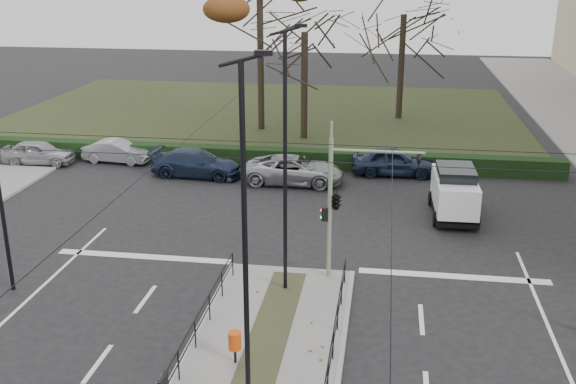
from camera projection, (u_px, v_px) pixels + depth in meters
The scene contains 17 objects.
ground at pixel (269, 340), 20.75m from camera, with size 140.00×140.00×0.00m, color black.
park at pixel (265, 114), 51.52m from camera, with size 38.00×26.00×0.10m, color #273018.
hedge at pixel (223, 155), 38.83m from camera, with size 38.00×1.00×1.00m, color black.
median_railing at pixel (252, 359), 18.00m from camera, with size 4.14×13.24×0.92m.
catenary at pixel (277, 218), 21.16m from camera, with size 20.00×34.00×6.00m.
traffic_light at pixel (339, 198), 23.70m from camera, with size 3.53×2.02×5.19m.
litter_bin at pixel (235, 341), 19.13m from camera, with size 0.38×0.38×0.97m.
streetlamp_median_near at pixel (246, 244), 15.77m from camera, with size 0.76×0.16×9.14m.
streetlamp_median_far at pixel (286, 162), 22.26m from camera, with size 0.76×0.16×9.10m.
parked_car_first at pixel (38, 152), 38.61m from camera, with size 1.65×4.10×1.40m, color #94969B.
parked_car_second at pixel (117, 151), 39.03m from camera, with size 1.37×3.93×1.29m, color #94969B.
parked_car_third at pixel (197, 163), 36.47m from camera, with size 2.02×4.97×1.44m, color #1A263E.
parked_car_fourth at pixel (294, 170), 35.29m from camera, with size 2.41×5.22×1.45m, color #94969B.
white_van at pixel (454, 191), 30.56m from camera, with size 2.07×4.33×2.32m.
bare_tree_center at pixel (404, 22), 47.78m from camera, with size 7.98×7.98×9.90m.
bare_tree_near at pixel (305, 40), 42.29m from camera, with size 5.91×5.91×9.05m.
parked_car_fifth at pixel (394, 161), 36.64m from camera, with size 1.82×4.52×1.54m, color #1A263E.
Camera 1 is at (3.27, -17.87, 11.04)m, focal length 42.00 mm.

